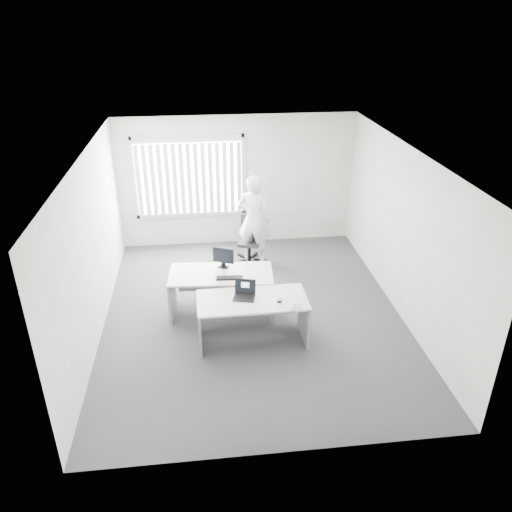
{
  "coord_description": "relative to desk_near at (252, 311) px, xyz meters",
  "views": [
    {
      "loc": [
        -0.79,
        -7.17,
        4.75
      ],
      "look_at": [
        0.07,
        0.15,
        1.04
      ],
      "focal_mm": 35.0,
      "sensor_mm": 36.0,
      "label": 1
    }
  ],
  "objects": [
    {
      "name": "monitor",
      "position": [
        -0.37,
        1.05,
        0.41
      ],
      "size": [
        0.38,
        0.25,
        0.37
      ],
      "primitive_type": null,
      "rotation": [
        0.0,
        0.0,
        -0.42
      ],
      "color": "black",
      "rests_on": "desk_far"
    },
    {
      "name": "wall_back",
      "position": [
        0.09,
        3.75,
        0.85
      ],
      "size": [
        5.0,
        0.02,
        2.8
      ],
      "primitive_type": "cube",
      "color": "silver",
      "rests_on": "ground"
    },
    {
      "name": "ground",
      "position": [
        0.09,
        0.75,
        -0.55
      ],
      "size": [
        6.0,
        6.0,
        0.0
      ],
      "primitive_type": "plane",
      "color": "#515158",
      "rests_on": "ground"
    },
    {
      "name": "person",
      "position": [
        0.34,
        2.74,
        0.38
      ],
      "size": [
        0.8,
        0.67,
        1.85
      ],
      "primitive_type": "imported",
      "rotation": [
        0.0,
        0.0,
        2.74
      ],
      "color": "silver",
      "rests_on": "ground"
    },
    {
      "name": "mouse",
      "position": [
        0.4,
        -0.11,
        0.24
      ],
      "size": [
        0.09,
        0.12,
        0.05
      ],
      "primitive_type": null,
      "rotation": [
        0.0,
        0.0,
        -0.24
      ],
      "color": "#BABABD",
      "rests_on": "paper_sheet"
    },
    {
      "name": "blinds",
      "position": [
        -0.91,
        3.65,
        0.97
      ],
      "size": [
        2.2,
        0.1,
        1.5
      ],
      "primitive_type": null,
      "color": "silver",
      "rests_on": "wall_back"
    },
    {
      "name": "wall_left",
      "position": [
        -2.41,
        0.75,
        0.85
      ],
      "size": [
        0.02,
        6.0,
        2.8
      ],
      "primitive_type": "cube",
      "color": "silver",
      "rests_on": "ground"
    },
    {
      "name": "wall_front",
      "position": [
        0.09,
        -2.25,
        0.85
      ],
      "size": [
        5.0,
        0.02,
        2.8
      ],
      "primitive_type": "cube",
      "color": "silver",
      "rests_on": "ground"
    },
    {
      "name": "desk_far",
      "position": [
        -0.43,
        0.85,
        0.01
      ],
      "size": [
        1.77,
        0.93,
        0.78
      ],
      "rotation": [
        0.0,
        0.0,
        -0.07
      ],
      "color": "silver",
      "rests_on": "ground"
    },
    {
      "name": "desk_near",
      "position": [
        0.0,
        0.0,
        0.0
      ],
      "size": [
        1.69,
        0.81,
        0.76
      ],
      "rotation": [
        0.0,
        0.0,
        0.01
      ],
      "color": "silver",
      "rests_on": "ground"
    },
    {
      "name": "wall_right",
      "position": [
        2.59,
        0.75,
        0.85
      ],
      "size": [
        0.02,
        6.0,
        2.8
      ],
      "primitive_type": "cube",
      "color": "silver",
      "rests_on": "ground"
    },
    {
      "name": "office_chair",
      "position": [
        0.26,
        2.8,
        -0.25
      ],
      "size": [
        0.67,
        0.67,
        0.97
      ],
      "rotation": [
        0.0,
        0.0,
        -0.26
      ],
      "color": "black",
      "rests_on": "ground"
    },
    {
      "name": "booklet",
      "position": [
        0.63,
        -0.3,
        0.22
      ],
      "size": [
        0.2,
        0.23,
        0.01
      ],
      "primitive_type": "cube",
      "rotation": [
        0.0,
        0.0,
        -0.34
      ],
      "color": "silver",
      "rests_on": "desk_near"
    },
    {
      "name": "ceiling",
      "position": [
        0.09,
        0.75,
        2.25
      ],
      "size": [
        5.0,
        6.0,
        0.02
      ],
      "primitive_type": "cube",
      "color": "white",
      "rests_on": "wall_back"
    },
    {
      "name": "paper_sheet",
      "position": [
        0.33,
        -0.08,
        0.21
      ],
      "size": [
        0.29,
        0.2,
        0.0
      ],
      "primitive_type": "cube",
      "rotation": [
        0.0,
        0.0,
        -0.01
      ],
      "color": "white",
      "rests_on": "desk_near"
    },
    {
      "name": "laptop",
      "position": [
        -0.12,
        0.04,
        0.34
      ],
      "size": [
        0.38,
        0.35,
        0.25
      ],
      "primitive_type": null,
      "rotation": [
        0.0,
        0.0,
        -0.24
      ],
      "color": "black",
      "rests_on": "desk_near"
    },
    {
      "name": "keyboard",
      "position": [
        -0.3,
        0.66,
        0.24
      ],
      "size": [
        0.44,
        0.17,
        0.02
      ],
      "primitive_type": "cube",
      "rotation": [
        0.0,
        0.0,
        -0.08
      ],
      "color": "black",
      "rests_on": "desk_far"
    },
    {
      "name": "window",
      "position": [
        -0.91,
        3.71,
        1.0
      ],
      "size": [
        2.32,
        0.06,
        1.76
      ],
      "primitive_type": "cube",
      "color": "#B9B9B5",
      "rests_on": "wall_back"
    }
  ]
}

